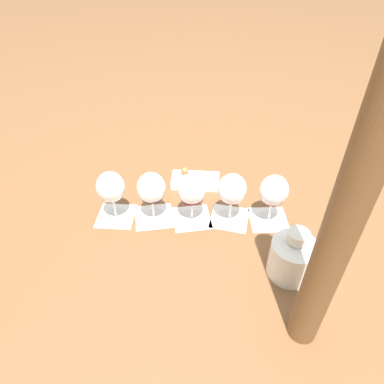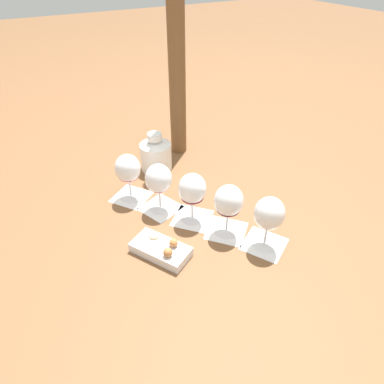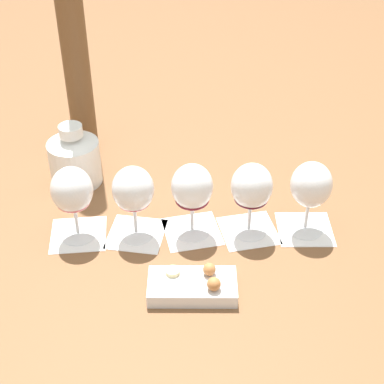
% 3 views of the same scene
% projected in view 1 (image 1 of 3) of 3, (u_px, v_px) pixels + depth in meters
% --- Properties ---
extents(ground_plane, '(8.00, 8.00, 0.00)m').
position_uv_depth(ground_plane, '(193.00, 217.00, 1.06)').
color(ground_plane, brown).
extents(tasting_card_0, '(0.16, 0.16, 0.00)m').
position_uv_depth(tasting_card_0, '(268.00, 219.00, 1.05)').
color(tasting_card_0, white).
rests_on(tasting_card_0, ground_plane).
extents(tasting_card_1, '(0.15, 0.14, 0.00)m').
position_uv_depth(tasting_card_1, '(229.00, 218.00, 1.06)').
color(tasting_card_1, white).
rests_on(tasting_card_1, ground_plane).
extents(tasting_card_2, '(0.16, 0.16, 0.00)m').
position_uv_depth(tasting_card_2, '(193.00, 219.00, 1.05)').
color(tasting_card_2, white).
rests_on(tasting_card_2, ground_plane).
extents(tasting_card_3, '(0.16, 0.16, 0.00)m').
position_uv_depth(tasting_card_3, '(154.00, 217.00, 1.06)').
color(tasting_card_3, white).
rests_on(tasting_card_3, ground_plane).
extents(tasting_card_4, '(0.15, 0.15, 0.00)m').
position_uv_depth(tasting_card_4, '(116.00, 216.00, 1.06)').
color(tasting_card_4, white).
rests_on(tasting_card_4, ground_plane).
extents(wine_glass_0, '(0.08, 0.08, 0.16)m').
position_uv_depth(wine_glass_0, '(274.00, 193.00, 0.98)').
color(wine_glass_0, white).
rests_on(wine_glass_0, tasting_card_0).
extents(wine_glass_1, '(0.08, 0.08, 0.16)m').
position_uv_depth(wine_glass_1, '(232.00, 191.00, 0.99)').
color(wine_glass_1, white).
rests_on(wine_glass_1, tasting_card_1).
extents(wine_glass_2, '(0.08, 0.08, 0.16)m').
position_uv_depth(wine_glass_2, '(193.00, 192.00, 0.99)').
color(wine_glass_2, white).
rests_on(wine_glass_2, tasting_card_2).
extents(wine_glass_3, '(0.08, 0.08, 0.16)m').
position_uv_depth(wine_glass_3, '(151.00, 190.00, 0.99)').
color(wine_glass_3, white).
rests_on(wine_glass_3, tasting_card_3).
extents(wine_glass_4, '(0.08, 0.08, 0.16)m').
position_uv_depth(wine_glass_4, '(111.00, 189.00, 1.00)').
color(wine_glass_4, white).
rests_on(wine_glass_4, tasting_card_4).
extents(ceramic_vase, '(0.12, 0.12, 0.15)m').
position_uv_depth(ceramic_vase, '(293.00, 256.00, 0.86)').
color(ceramic_vase, white).
rests_on(ceramic_vase, ground_plane).
extents(snack_dish, '(0.18, 0.15, 0.05)m').
position_uv_depth(snack_dish, '(195.00, 180.00, 1.18)').
color(snack_dish, silver).
rests_on(snack_dish, ground_plane).
extents(umbrella_pole, '(0.06, 0.06, 0.71)m').
position_uv_depth(umbrella_pole, '(345.00, 217.00, 0.55)').
color(umbrella_pole, brown).
rests_on(umbrella_pole, ground_plane).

